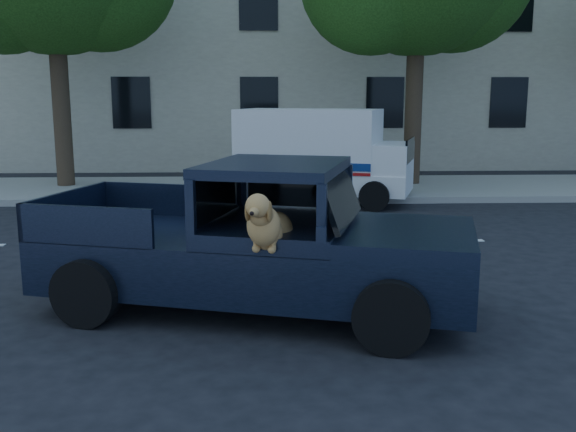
# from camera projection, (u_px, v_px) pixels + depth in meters

# --- Properties ---
(ground) EXTENTS (120.00, 120.00, 0.00)m
(ground) POSITION_uv_depth(u_px,v_px,m) (172.00, 311.00, 7.35)
(ground) COLOR black
(ground) RESTS_ON ground
(far_sidewalk) EXTENTS (60.00, 4.00, 0.15)m
(far_sidewalk) POSITION_uv_depth(u_px,v_px,m) (221.00, 189.00, 16.37)
(far_sidewalk) COLOR gray
(far_sidewalk) RESTS_ON ground
(lane_stripes) EXTENTS (21.60, 0.14, 0.01)m
(lane_stripes) POSITION_uv_depth(u_px,v_px,m) (319.00, 242.00, 10.77)
(lane_stripes) COLOR silver
(lane_stripes) RESTS_ON ground
(building_main) EXTENTS (26.00, 6.00, 9.00)m
(building_main) POSITION_uv_depth(u_px,v_px,m) (315.00, 36.00, 22.84)
(building_main) COLOR beige
(building_main) RESTS_ON ground
(pickup_truck) EXTENTS (5.10, 3.12, 1.71)m
(pickup_truck) POSITION_uv_depth(u_px,v_px,m) (249.00, 261.00, 7.29)
(pickup_truck) COLOR black
(pickup_truck) RESTS_ON ground
(mail_truck) EXTENTS (4.24, 2.96, 2.12)m
(mail_truck) POSITION_uv_depth(u_px,v_px,m) (321.00, 162.00, 14.72)
(mail_truck) COLOR silver
(mail_truck) RESTS_ON ground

